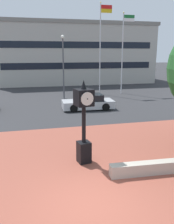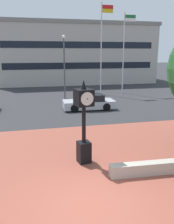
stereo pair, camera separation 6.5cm
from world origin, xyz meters
name	(u,v)px [view 1 (the left image)]	position (x,y,z in m)	size (l,w,h in m)	color
ground_plane	(91,205)	(0.00, 0.00, 0.00)	(200.00, 200.00, 0.00)	#2D2D30
plaza_brick_paving	(78,173)	(0.00, 2.11, 0.00)	(44.00, 12.22, 0.01)	brown
planter_wall	(149,168)	(2.74, 1.40, 0.25)	(3.20, 0.40, 0.50)	#ADA393
street_clock	(84,121)	(0.46, 3.03, 1.90)	(0.80, 0.83, 3.62)	black
car_street_near	(88,103)	(3.08, 12.90, 0.57)	(4.37, 2.03, 1.28)	#B7BABF
flagpole_primary	(101,44)	(6.22, 19.97, 5.60)	(1.36, 0.14, 9.94)	silver
flagpole_secondary	(123,49)	(8.87, 19.97, 5.07)	(1.36, 0.14, 9.03)	silver
civic_building	(73,53)	(5.41, 33.35, 4.57)	(24.49, 11.49, 9.11)	#B2ADA3
street_lamp_post	(63,60)	(1.74, 18.23, 3.93)	(0.36, 0.36, 6.39)	#4C4C51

